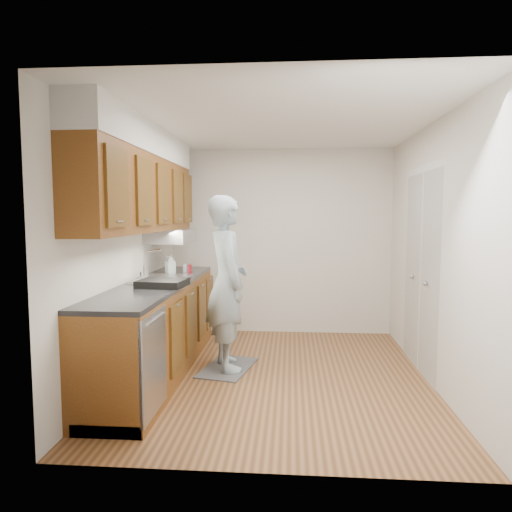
% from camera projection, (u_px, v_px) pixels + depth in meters
% --- Properties ---
extents(floor, '(3.50, 3.50, 0.00)m').
position_uv_depth(floor, '(275.00, 376.00, 4.60)').
color(floor, brown).
rests_on(floor, ground).
extents(ceiling, '(3.50, 3.50, 0.00)m').
position_uv_depth(ceiling, '(276.00, 123.00, 4.37)').
color(ceiling, white).
rests_on(ceiling, wall_left).
extents(wall_left, '(0.02, 3.50, 2.50)m').
position_uv_depth(wall_left, '(127.00, 252.00, 4.60)').
color(wall_left, silver).
rests_on(wall_left, floor).
extents(wall_right, '(0.02, 3.50, 2.50)m').
position_uv_depth(wall_right, '(432.00, 253.00, 4.37)').
color(wall_right, silver).
rests_on(wall_right, floor).
extents(wall_back, '(3.00, 0.02, 2.50)m').
position_uv_depth(wall_back, '(280.00, 242.00, 6.22)').
color(wall_back, silver).
rests_on(wall_back, floor).
extents(counter, '(0.64, 2.80, 1.30)m').
position_uv_depth(counter, '(158.00, 326.00, 4.64)').
color(counter, brown).
rests_on(counter, floor).
extents(upper_cabinets, '(0.47, 2.80, 1.21)m').
position_uv_depth(upper_cabinets, '(143.00, 182.00, 4.57)').
color(upper_cabinets, brown).
rests_on(upper_cabinets, wall_left).
extents(closet_door, '(0.02, 1.22, 2.05)m').
position_uv_depth(closet_door, '(421.00, 273.00, 4.69)').
color(closet_door, silver).
rests_on(closet_door, wall_right).
extents(floor_mat, '(0.61, 0.85, 0.01)m').
position_uv_depth(floor_mat, '(228.00, 368.00, 4.82)').
color(floor_mat, slate).
rests_on(floor_mat, floor).
extents(person, '(0.71, 0.85, 2.04)m').
position_uv_depth(person, '(227.00, 271.00, 4.73)').
color(person, '#99AEBA').
rests_on(person, floor_mat).
extents(soap_bottle_a, '(0.11, 0.11, 0.24)m').
position_uv_depth(soap_bottle_a, '(172.00, 264.00, 5.27)').
color(soap_bottle_a, silver).
rests_on(soap_bottle_a, counter).
extents(soap_bottle_b, '(0.14, 0.14, 0.21)m').
position_uv_depth(soap_bottle_b, '(170.00, 265.00, 5.25)').
color(soap_bottle_b, silver).
rests_on(soap_bottle_b, counter).
extents(soda_can, '(0.08, 0.08, 0.11)m').
position_uv_depth(soda_can, '(189.00, 269.00, 5.25)').
color(soda_can, '#B01E2D').
rests_on(soda_can, counter).
extents(steel_can, '(0.08, 0.08, 0.12)m').
position_uv_depth(steel_can, '(185.00, 269.00, 5.24)').
color(steel_can, '#A5A5AA').
rests_on(steel_can, counter).
extents(dish_rack, '(0.46, 0.41, 0.07)m').
position_uv_depth(dish_rack, '(163.00, 283.00, 4.32)').
color(dish_rack, black).
rests_on(dish_rack, counter).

